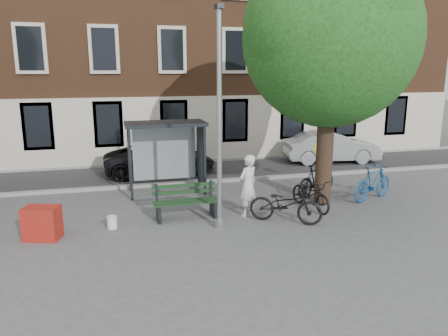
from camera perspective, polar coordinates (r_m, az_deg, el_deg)
name	(u,v)px	position (r m, az deg, el deg)	size (l,w,h in m)	color
ground	(220,228)	(12.72, -0.58, -7.79)	(90.00, 90.00, 0.00)	#4C4C4F
road	(181,173)	(19.30, -5.59, -0.60)	(40.00, 4.00, 0.01)	#28282B
curb_near	(189,183)	(17.37, -4.56, -1.92)	(40.00, 0.25, 0.12)	gray
curb_far	(175,162)	(21.21, -6.44, 0.77)	(40.00, 0.25, 0.12)	gray
building_row	(161,20)	(24.84, -8.26, 18.58)	(30.00, 8.00, 14.00)	brown
lamppost	(219,132)	(12.02, -0.61, 4.73)	(0.28, 0.35, 6.11)	#9EA0A3
tree_right	(333,31)	(14.68, 14.05, 16.92)	(5.76, 5.60, 8.20)	black
bus_shelter	(176,141)	(16.02, -6.26, 3.59)	(2.85, 1.45, 2.62)	#1E2328
painter	(248,185)	(13.46, 3.14, -2.30)	(0.71, 0.46, 1.93)	silver
bench	(186,203)	(13.42, -5.01, -4.60)	(2.00, 0.72, 1.02)	#1E2328
bike_a	(286,204)	(13.07, 8.06, -4.70)	(0.76, 2.17, 1.14)	black
bike_b	(373,183)	(16.03, 18.89, -1.81)	(0.58, 2.04, 1.23)	navy
bike_c	(311,194)	(14.46, 11.26, -3.33)	(0.68, 1.95, 1.02)	black
bike_d	(316,180)	(15.98, 11.97, -1.51)	(0.55, 1.96, 1.18)	black
car_dark	(160,159)	(18.99, -8.37, 1.11)	(2.17, 4.72, 1.31)	black
car_silver	(331,147)	(21.87, 13.82, 2.69)	(1.59, 4.56, 1.50)	#999CA0
red_stand	(42,223)	(12.73, -22.67, -6.66)	(0.90, 0.60, 0.90)	#9F1E15
bucket_a	(112,222)	(13.01, -14.41, -6.88)	(0.28, 0.28, 0.36)	white
notice_sign	(318,156)	(17.19, 12.14, 1.49)	(0.29, 0.07, 1.68)	#9EA0A3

